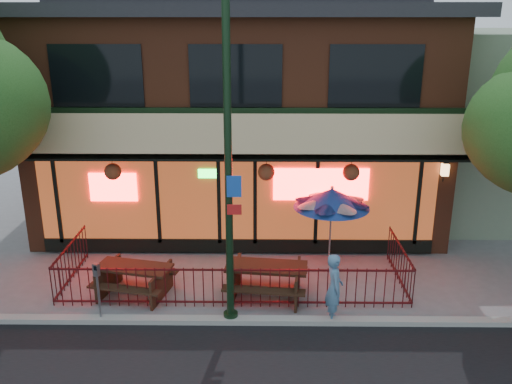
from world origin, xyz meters
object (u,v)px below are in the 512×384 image
street_light (229,187)px  picnic_table_right (266,276)px  pedestrian (334,288)px  picnic_table_left (134,276)px  patio_umbrella (332,198)px  parking_meter_near (98,283)px

street_light → picnic_table_right: size_ratio=3.34×
street_light → pedestrian: size_ratio=4.36×
picnic_table_left → picnic_table_right: 3.19m
picnic_table_left → pedestrian: (4.68, -1.10, 0.30)m
picnic_table_right → patio_umbrella: patio_umbrella is taller
pedestrian → picnic_table_right: bearing=53.3°
picnic_table_left → pedestrian: 4.82m
pedestrian → picnic_table_left: bearing=75.3°
picnic_table_right → parking_meter_near: (-3.69, -1.18, 0.42)m
picnic_table_left → parking_meter_near: parking_meter_near is taller
pedestrian → parking_meter_near: size_ratio=1.13×
picnic_table_right → parking_meter_near: bearing=-162.3°
pedestrian → street_light: bearing=89.9°
picnic_table_right → pedestrian: bearing=-35.2°
patio_umbrella → picnic_table_right: bearing=-135.3°
patio_umbrella → parking_meter_near: patio_umbrella is taller
street_light → pedestrian: 3.27m
picnic_table_right → patio_umbrella: (1.72, 1.70, 1.40)m
picnic_table_right → patio_umbrella: size_ratio=0.92×
picnic_table_left → pedestrian: bearing=-13.3°
pedestrian → patio_umbrella: bearing=-6.2°
picnic_table_right → pedestrian: size_ratio=1.30×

